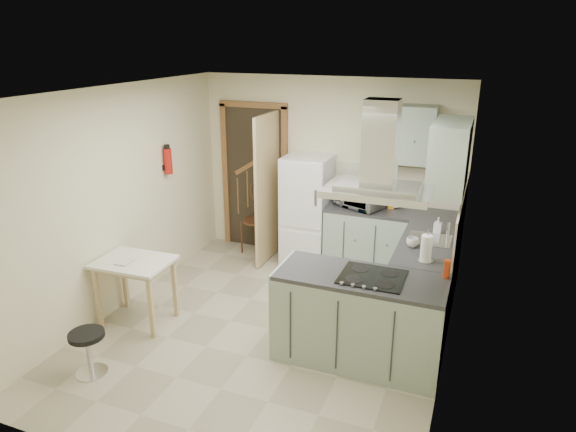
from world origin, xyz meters
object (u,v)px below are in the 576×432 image
at_px(fridge, 307,211).
at_px(peninsula, 359,319).
at_px(extractor_hood, 378,191).
at_px(microwave, 360,195).
at_px(bentwood_chair, 258,221).
at_px(drop_leaf_table, 137,291).
at_px(stool, 89,353).

bearing_deg(fridge, peninsula, -58.26).
distance_m(extractor_hood, microwave, 2.16).
bearing_deg(extractor_hood, bentwood_chair, 135.52).
bearing_deg(drop_leaf_table, microwave, 46.11).
height_order(extractor_hood, microwave, extractor_hood).
relative_size(extractor_hood, stool, 2.07).
height_order(fridge, extractor_hood, extractor_hood).
bearing_deg(peninsula, bentwood_chair, 134.12).
relative_size(drop_leaf_table, bentwood_chair, 0.81).
xyz_separation_m(peninsula, stool, (-2.26, -1.12, -0.23)).
relative_size(bentwood_chair, stool, 2.21).
relative_size(fridge, drop_leaf_table, 1.92).
xyz_separation_m(fridge, drop_leaf_table, (-1.19, -2.16, -0.38)).
bearing_deg(stool, extractor_hood, 25.38).
height_order(fridge, bentwood_chair, fridge).
xyz_separation_m(peninsula, microwave, (-0.50, 1.96, 0.61)).
relative_size(fridge, bentwood_chair, 1.56).
xyz_separation_m(fridge, peninsula, (1.22, -1.98, -0.30)).
bearing_deg(bentwood_chair, drop_leaf_table, -89.66).
bearing_deg(fridge, microwave, -1.37).
height_order(fridge, microwave, fridge).
distance_m(peninsula, stool, 2.54).
bearing_deg(drop_leaf_table, peninsula, 2.14).
height_order(extractor_hood, bentwood_chair, extractor_hood).
relative_size(drop_leaf_table, stool, 1.79).
xyz_separation_m(fridge, microwave, (0.72, -0.02, 0.31)).
xyz_separation_m(bentwood_chair, stool, (-0.26, -3.18, -0.26)).
bearing_deg(bentwood_chair, peninsula, -35.07).
bearing_deg(peninsula, microwave, 104.41).
distance_m(extractor_hood, drop_leaf_table, 2.86).
height_order(peninsula, bentwood_chair, bentwood_chair).
xyz_separation_m(fridge, bentwood_chair, (-0.77, 0.08, -0.27)).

